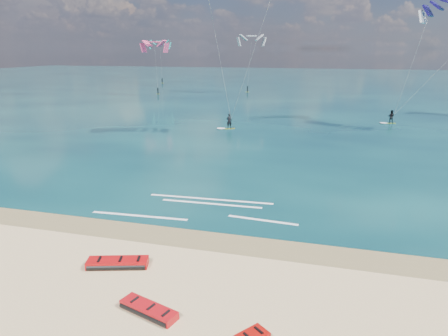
{
  "coord_description": "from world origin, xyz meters",
  "views": [
    {
      "loc": [
        9.11,
        -16.03,
        10.12
      ],
      "look_at": [
        2.82,
        8.0,
        2.67
      ],
      "focal_mm": 32.0,
      "sensor_mm": 36.0,
      "label": 1
    }
  ],
  "objects_px": {
    "packed_kite_mid": "(149,313)",
    "kitesurfer_main": "(234,48)",
    "kitesurfer_far": "(425,59)",
    "packed_kite_left": "(118,266)"
  },
  "relations": [
    {
      "from": "kitesurfer_far",
      "to": "packed_kite_mid",
      "type": "bearing_deg",
      "value": -122.33
    },
    {
      "from": "packed_kite_mid",
      "to": "kitesurfer_main",
      "type": "xyz_separation_m",
      "value": [
        -4.67,
        34.42,
        10.21
      ]
    },
    {
      "from": "kitesurfer_main",
      "to": "kitesurfer_far",
      "type": "xyz_separation_m",
      "value": [
        22.46,
        10.41,
        -1.3
      ]
    },
    {
      "from": "kitesurfer_main",
      "to": "kitesurfer_far",
      "type": "height_order",
      "value": "kitesurfer_main"
    },
    {
      "from": "packed_kite_left",
      "to": "packed_kite_mid",
      "type": "height_order",
      "value": "packed_kite_left"
    },
    {
      "from": "packed_kite_left",
      "to": "packed_kite_mid",
      "type": "distance_m",
      "value": 4.17
    },
    {
      "from": "packed_kite_mid",
      "to": "kitesurfer_main",
      "type": "bearing_deg",
      "value": 115.21
    },
    {
      "from": "packed_kite_left",
      "to": "kitesurfer_far",
      "type": "height_order",
      "value": "kitesurfer_far"
    },
    {
      "from": "packed_kite_mid",
      "to": "kitesurfer_main",
      "type": "height_order",
      "value": "kitesurfer_main"
    },
    {
      "from": "packed_kite_left",
      "to": "kitesurfer_far",
      "type": "bearing_deg",
      "value": 47.24
    }
  ]
}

